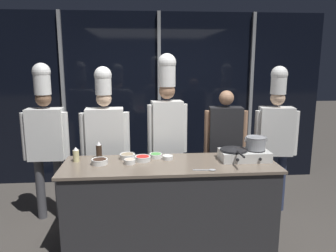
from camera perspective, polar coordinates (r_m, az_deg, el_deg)
The scene contains 20 objects.
ground_plane at distance 3.84m, azimuth 0.33°, elevation -19.40°, with size 24.00×24.00×0.00m, color #47423D.
window_wall_back at distance 5.29m, azimuth -1.55°, elevation 4.70°, with size 5.28×0.09×2.70m.
demo_counter at distance 3.63m, azimuth 0.34°, elevation -13.26°, with size 2.25×0.72×0.90m.
portable_stove at distance 3.66m, azimuth 13.13°, elevation -4.92°, with size 0.52×0.32×0.12m.
frying_pan at distance 3.60m, azimuth 11.38°, elevation -3.85°, with size 0.30×0.52×0.04m.
stock_pot at distance 3.67m, azimuth 15.02°, elevation -2.84°, with size 0.24×0.21×0.14m.
squeeze_bottle_oil at distance 3.64m, azimuth -15.72°, elevation -4.82°, with size 0.07×0.07×0.16m.
squeeze_bottle_soy at distance 3.69m, azimuth -11.94°, elevation -4.16°, with size 0.06×0.06×0.19m.
prep_bowl_bell_pepper at distance 3.55m, azimuth -4.42°, elevation -5.60°, with size 0.17×0.17×0.05m.
prep_bowl_rice at distance 3.59m, azimuth -0.06°, elevation -5.44°, with size 0.12×0.12×0.04m.
prep_bowl_soy_glaze at distance 3.50m, azimuth -11.83°, elevation -6.00°, with size 0.17×0.17×0.06m.
prep_bowl_scallions at distance 3.65m, azimuth -2.13°, elevation -5.12°, with size 0.14×0.14×0.05m.
prep_bowl_mushrooms at distance 3.64m, azimuth -7.09°, elevation -5.19°, with size 0.17×0.17×0.06m.
prep_bowl_chicken at distance 3.47m, azimuth -6.68°, elevation -6.08°, with size 0.12×0.12×0.05m.
serving_spoon_slotted at distance 3.27m, azimuth 7.13°, elevation -7.60°, with size 0.23×0.06×0.02m.
chef_head at distance 4.22m, azimuth -20.51°, elevation -1.05°, with size 0.56×0.22×1.94m.
chef_sous at distance 4.08m, azimuth -10.89°, elevation -1.42°, with size 0.60×0.26×1.90m.
chef_line at distance 4.03m, azimuth -0.17°, elevation 0.81°, with size 0.49×0.24×2.05m.
person_guest at distance 4.20m, azimuth 9.89°, elevation -2.47°, with size 0.53×0.25×1.60m.
chef_pastry at distance 4.41m, azimuth 18.24°, elevation -0.66°, with size 0.55×0.27×1.90m.
Camera 1 is at (-0.30, -3.28, 1.97)m, focal length 35.00 mm.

